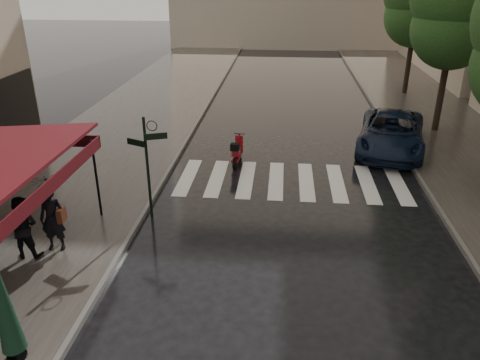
% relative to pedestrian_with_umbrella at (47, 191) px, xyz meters
% --- Properties ---
extents(ground, '(120.00, 120.00, 0.00)m').
position_rel_pedestrian_with_umbrella_xyz_m(ground, '(3.13, -0.89, -1.78)').
color(ground, black).
rests_on(ground, ground).
extents(sidewalk_near, '(6.00, 60.00, 0.12)m').
position_rel_pedestrian_with_umbrella_xyz_m(sidewalk_near, '(-1.37, 11.11, -1.72)').
color(sidewalk_near, '#38332D').
rests_on(sidewalk_near, ground).
extents(sidewalk_far, '(5.50, 60.00, 0.12)m').
position_rel_pedestrian_with_umbrella_xyz_m(sidewalk_far, '(13.38, 11.11, -1.72)').
color(sidewalk_far, '#38332D').
rests_on(sidewalk_far, ground).
extents(curb_near, '(0.12, 60.00, 0.16)m').
position_rel_pedestrian_with_umbrella_xyz_m(curb_near, '(1.68, 11.11, -1.70)').
color(curb_near, '#595651').
rests_on(curb_near, ground).
extents(curb_far, '(0.12, 60.00, 0.16)m').
position_rel_pedestrian_with_umbrella_xyz_m(curb_far, '(10.58, 11.11, -1.70)').
color(curb_far, '#595651').
rests_on(curb_far, ground).
extents(crosswalk, '(7.85, 3.20, 0.01)m').
position_rel_pedestrian_with_umbrella_xyz_m(crosswalk, '(6.10, 5.11, -1.77)').
color(crosswalk, silver).
rests_on(crosswalk, ground).
extents(signpost, '(1.17, 0.29, 3.10)m').
position_rel_pedestrian_with_umbrella_xyz_m(signpost, '(1.94, 2.11, 0.05)').
color(signpost, black).
rests_on(signpost, ground).
extents(tree_mid, '(3.80, 3.80, 8.34)m').
position_rel_pedestrian_with_umbrella_xyz_m(tree_mid, '(12.63, 11.11, 3.81)').
color(tree_mid, black).
rests_on(tree_mid, sidewalk_far).
extents(pedestrian_with_umbrella, '(1.09, 1.11, 2.50)m').
position_rel_pedestrian_with_umbrella_xyz_m(pedestrian_with_umbrella, '(0.00, 0.00, 0.00)').
color(pedestrian_with_umbrella, black).
rests_on(pedestrian_with_umbrella, sidewalk_near).
extents(pedestrian_terrace, '(0.83, 0.66, 1.65)m').
position_rel_pedestrian_with_umbrella_xyz_m(pedestrian_terrace, '(-0.61, -0.38, -0.84)').
color(pedestrian_terrace, black).
rests_on(pedestrian_terrace, sidewalk_near).
extents(scooter, '(0.45, 1.56, 1.02)m').
position_rel_pedestrian_with_umbrella_xyz_m(scooter, '(4.05, 6.51, -1.30)').
color(scooter, black).
rests_on(scooter, ground).
extents(parked_car, '(3.62, 5.78, 1.49)m').
position_rel_pedestrian_with_umbrella_xyz_m(parked_car, '(10.13, 8.58, -1.03)').
color(parked_car, black).
rests_on(parked_car, ground).
extents(parasol_front, '(0.44, 0.44, 2.48)m').
position_rel_pedestrian_with_umbrella_xyz_m(parasol_front, '(0.91, -3.68, -0.32)').
color(parasol_front, black).
rests_on(parasol_front, sidewalk_near).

